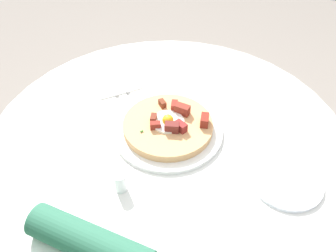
{
  "coord_description": "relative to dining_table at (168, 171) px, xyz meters",
  "views": [
    {
      "loc": [
        -0.27,
        0.59,
        1.37
      ],
      "look_at": [
        0.0,
        -0.0,
        0.75
      ],
      "focal_mm": 35.41,
      "sensor_mm": 36.0,
      "label": 1
    }
  ],
  "objects": [
    {
      "name": "napkin",
      "position": [
        0.26,
        -0.15,
        0.18
      ],
      "size": [
        0.22,
        0.22,
        0.0
      ],
      "primitive_type": "cube",
      "rotation": [
        0.0,
        0.0,
        2.44
      ],
      "color": "white",
      "rests_on": "dining_table"
    },
    {
      "name": "fork",
      "position": [
        0.27,
        -0.13,
        0.18
      ],
      "size": [
        0.14,
        0.13,
        0.0
      ],
      "primitive_type": "cube",
      "rotation": [
        0.0,
        0.0,
        2.44
      ],
      "color": "silver",
      "rests_on": "napkin"
    },
    {
      "name": "dining_table",
      "position": [
        0.0,
        0.0,
        0.0
      ],
      "size": [
        0.98,
        0.98,
        0.73
      ],
      "color": "silver",
      "rests_on": "ground_plane"
    },
    {
      "name": "knife",
      "position": [
        0.25,
        -0.16,
        0.18
      ],
      "size": [
        0.14,
        0.13,
        0.0
      ],
      "primitive_type": "cube",
      "rotation": [
        0.0,
        0.0,
        2.44
      ],
      "color": "silver",
      "rests_on": "napkin"
    },
    {
      "name": "bread_plate",
      "position": [
        -0.33,
        0.04,
        0.18
      ],
      "size": [
        0.17,
        0.17,
        0.01
      ],
      "primitive_type": "cylinder",
      "color": "white",
      "rests_on": "dining_table"
    },
    {
      "name": "ground_plane",
      "position": [
        0.0,
        0.0,
        -0.56
      ],
      "size": [
        6.0,
        6.0,
        0.0
      ],
      "primitive_type": "plane",
      "color": "gray"
    },
    {
      "name": "breakfast_pizza",
      "position": [
        -0.0,
        -0.0,
        0.2
      ],
      "size": [
        0.24,
        0.24,
        0.05
      ],
      "color": "tan",
      "rests_on": "pizza_plate"
    },
    {
      "name": "pizza_plate",
      "position": [
        0.0,
        -0.0,
        0.18
      ],
      "size": [
        0.3,
        0.3,
        0.01
      ],
      "primitive_type": "cylinder",
      "color": "white",
      "rests_on": "dining_table"
    },
    {
      "name": "salt_shaker",
      "position": [
        0.02,
        0.22,
        0.2
      ],
      "size": [
        0.03,
        0.03,
        0.05
      ],
      "primitive_type": "cylinder",
      "color": "white",
      "rests_on": "dining_table"
    }
  ]
}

